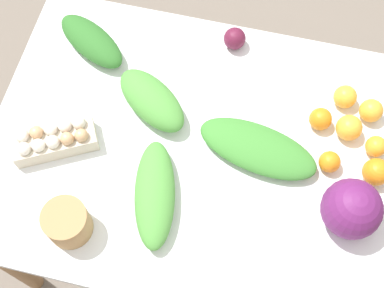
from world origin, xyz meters
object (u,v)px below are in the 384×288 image
Objects in this scene: orange_0 at (345,97)px; orange_2 at (330,162)px; paper_bag at (67,223)px; orange_6 at (320,119)px; egg_carton at (54,140)px; greens_bunch_scallion at (152,100)px; orange_5 at (376,172)px; orange_4 at (376,146)px; orange_1 at (349,128)px; greens_bunch_kale at (258,148)px; greens_bunch_dandelion at (155,194)px; greens_bunch_chard at (91,41)px; orange_3 at (371,111)px; cabbage_purple at (352,209)px; beet_root at (235,39)px.

orange_0 is 0.23m from orange_2.
paper_bag is 1.83× the size of orange_6.
egg_carton is 0.32m from greens_bunch_scallion.
orange_5 is 0.23m from orange_6.
orange_6 reaches higher than orange_4.
greens_bunch_scallion is 0.61m from orange_1.
greens_bunch_kale is 5.74× the size of orange_4.
greens_bunch_kale is 1.37× the size of greens_bunch_scallion.
orange_0 is 1.04× the size of orange_6.
greens_bunch_kale is at bearing 26.41° from orange_1.
greens_bunch_dandelion is 0.68m from orange_4.
greens_bunch_chard is 3.91× the size of orange_6.
paper_bag reaches higher than orange_5.
orange_1 is 1.23× the size of orange_2.
orange_5 is at bearing 99.17° from orange_3.
cabbage_purple is 0.32m from greens_bunch_kale.
greens_bunch_scallion is at bearing 0.67° from orange_4.
beet_root reaches higher than orange_2.
cabbage_purple is at bearing 74.93° from orange_4.
cabbage_purple is 0.46× the size of greens_bunch_kale.
orange_5 is at bearing -160.77° from greens_bunch_dandelion.
paper_bag reaches higher than orange_6.
greens_bunch_scallion is 0.70m from orange_5.
orange_5 is (-0.01, 0.09, 0.01)m from orange_4.
beet_root is (-0.12, -0.58, -0.00)m from greens_bunch_dandelion.
paper_bag is 1.76× the size of orange_0.
egg_carton is 4.14× the size of orange_4.
greens_bunch_chard is 0.92m from orange_3.
egg_carton reaches higher than greens_bunch_kale.
greens_bunch_dandelion is 1.23× the size of greens_bunch_scallion.
orange_2 is at bearing 62.61° from orange_3.
egg_carton is at bearing 12.19° from orange_4.
beet_root is at bearing -125.02° from greens_bunch_scallion.
greens_bunch_chard is 0.83× the size of greens_bunch_dandelion.
orange_1 reaches higher than greens_bunch_kale.
orange_3 is at bearing -147.28° from greens_bunch_kale.
greens_bunch_kale is at bearing -27.06° from cabbage_purple.
orange_6 is at bearing 171.76° from greens_bunch_chard.
orange_2 is at bearing 160.43° from egg_carton.
paper_bag is 1.60× the size of orange_1.
paper_bag reaches higher than beet_root.
egg_carton is 0.90m from orange_0.
orange_2 is at bearing 70.91° from orange_1.
paper_bag is 0.92m from orange_0.
orange_3 is (-0.46, 0.17, -0.00)m from beet_root.
cabbage_purple is 2.63× the size of orange_2.
greens_bunch_dandelion is at bearing 78.65° from beet_root.
paper_bag reaches higher than egg_carton.
paper_bag is at bearing 65.52° from beet_root.
greens_bunch_chard reaches higher than orange_3.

